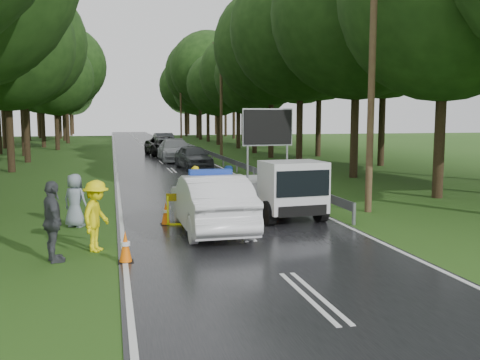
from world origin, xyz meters
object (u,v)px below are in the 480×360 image
object	(u,v)px
work_truck	(280,188)
queue_car_first	(193,157)
officer	(195,188)
civilian	(230,189)
queue_car_third	(164,146)
queue_car_fourth	(164,141)
police_sedan	(211,203)
queue_car_second	(175,150)
barrier	(206,201)

from	to	relation	value
work_truck	queue_car_first	xyz separation A→B (m)	(-0.36, 17.00, -0.21)
work_truck	officer	world-z (taller)	work_truck
civilian	queue_car_third	world-z (taller)	civilian
queue_car_third	queue_car_fourth	distance (m)	8.70
police_sedan	work_truck	world-z (taller)	work_truck
police_sedan	officer	distance (m)	3.69
queue_car_second	queue_car_fourth	bearing A→B (deg)	86.51
queue_car_first	queue_car_second	distance (m)	6.16
barrier	queue_car_fourth	world-z (taller)	queue_car_fourth
police_sedan	queue_car_fourth	bearing A→B (deg)	-94.52
barrier	police_sedan	bearing A→B (deg)	-78.56
police_sedan	queue_car_first	size ratio (longest dim) A/B	1.14
police_sedan	queue_car_fourth	size ratio (longest dim) A/B	1.02
barrier	civilian	distance (m)	2.33
barrier	queue_car_first	size ratio (longest dim) A/B	0.54
police_sedan	barrier	distance (m)	0.83
work_truck	civilian	distance (m)	1.88
barrier	queue_car_second	world-z (taller)	queue_car_second
barrier	queue_car_third	world-z (taller)	queue_car_third
queue_car_third	queue_car_fourth	xyz separation A→B (m)	(0.84, 8.66, 0.00)
queue_car_first	queue_car_third	size ratio (longest dim) A/B	0.76
queue_car_second	queue_car_fourth	size ratio (longest dim) A/B	1.14
work_truck	queue_car_third	xyz separation A→B (m)	(-1.06, 29.15, -0.15)
officer	queue_car_fourth	distance (m)	35.85
barrier	officer	xyz separation A→B (m)	(0.10, 2.86, 0.04)
work_truck	queue_car_first	world-z (taller)	work_truck
work_truck	civilian	world-z (taller)	work_truck
queue_car_third	queue_car_fourth	size ratio (longest dim) A/B	1.18
barrier	civilian	xyz separation A→B (m)	(1.20, 2.00, 0.07)
work_truck	queue_car_first	size ratio (longest dim) A/B	1.04
queue_car_first	queue_car_second	xyz separation A→B (m)	(-0.47, 6.15, 0.07)
officer	queue_car_fourth	size ratio (longest dim) A/B	0.32
barrier	queue_car_fourth	bearing A→B (deg)	97.84
queue_car_fourth	police_sedan	bearing A→B (deg)	-98.13
officer	police_sedan	bearing A→B (deg)	82.06
work_truck	police_sedan	bearing A→B (deg)	-152.73
police_sedan	work_truck	distance (m)	3.14
officer	civilian	world-z (taller)	civilian
police_sedan	civilian	xyz separation A→B (m)	(1.20, 2.83, -0.01)
police_sedan	officer	size ratio (longest dim) A/B	3.18
civilian	queue_car_second	size ratio (longest dim) A/B	0.29
officer	barrier	bearing A→B (deg)	81.62
police_sedan	queue_car_fourth	world-z (taller)	police_sedan
civilian	officer	bearing A→B (deg)	137.84
police_sedan	queue_car_third	size ratio (longest dim) A/B	0.86
work_truck	queue_car_first	bearing A→B (deg)	86.58
civilian	queue_car_second	distance (m)	21.99
civilian	queue_car_fourth	distance (m)	36.65
officer	civilian	distance (m)	1.40
work_truck	queue_car_third	world-z (taller)	work_truck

